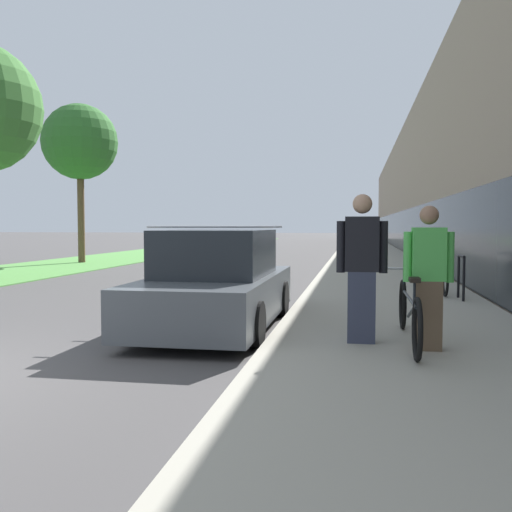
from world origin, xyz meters
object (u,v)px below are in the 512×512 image
object	(u,v)px
parked_sedan_curbside	(217,284)
bike_rack_hoop	(461,272)
tandem_bicycle	(409,313)
person_bystander	(362,268)
person_rider	(428,278)
street_tree_far	(80,143)
cruiser_bike_nearest	(441,276)

from	to	relation	value
parked_sedan_curbside	bike_rack_hoop	bearing A→B (deg)	36.16
tandem_bicycle	person_bystander	bearing A→B (deg)	-175.94
tandem_bicycle	parked_sedan_curbside	xyz separation A→B (m)	(-2.68, 1.36, 0.15)
person_rider	street_tree_far	bearing A→B (deg)	128.24
parked_sedan_curbside	street_tree_far	size ratio (longest dim) A/B	0.66
street_tree_far	person_bystander	bearing A→B (deg)	-52.98
parked_sedan_curbside	street_tree_far	bearing A→B (deg)	123.99
person_bystander	person_rider	bearing A→B (deg)	-21.46
tandem_bicycle	street_tree_far	world-z (taller)	street_tree_far
person_bystander	cruiser_bike_nearest	world-z (taller)	person_bystander
person_rider	parked_sedan_curbside	distance (m)	3.33
cruiser_bike_nearest	street_tree_far	xyz separation A→B (m)	(-12.83, 9.59, 4.39)
tandem_bicycle	person_rider	xyz separation A→B (m)	(0.17, -0.33, 0.45)
tandem_bicycle	bike_rack_hoop	world-z (taller)	same
person_rider	person_bystander	size ratio (longest dim) A/B	0.92
person_rider	bike_rack_hoop	distance (m)	4.77
person_bystander	street_tree_far	size ratio (longest dim) A/B	0.27
street_tree_far	cruiser_bike_nearest	bearing A→B (deg)	-36.78
bike_rack_hoop	parked_sedan_curbside	world-z (taller)	parked_sedan_curbside
person_rider	parked_sedan_curbside	world-z (taller)	person_rider
person_bystander	tandem_bicycle	bearing A→B (deg)	4.06
tandem_bicycle	parked_sedan_curbside	world-z (taller)	parked_sedan_curbside
cruiser_bike_nearest	tandem_bicycle	bearing A→B (deg)	-101.92
tandem_bicycle	bike_rack_hoop	bearing A→B (deg)	72.83
tandem_bicycle	cruiser_bike_nearest	world-z (taller)	tandem_bicycle
bike_rack_hoop	cruiser_bike_nearest	world-z (taller)	bike_rack_hoop
person_bystander	bike_rack_hoop	world-z (taller)	person_bystander
tandem_bicycle	parked_sedan_curbside	distance (m)	3.01
person_bystander	bike_rack_hoop	distance (m)	4.74
tandem_bicycle	person_rider	world-z (taller)	person_rider
cruiser_bike_nearest	parked_sedan_curbside	world-z (taller)	parked_sedan_curbside
cruiser_bike_nearest	person_rider	bearing A→B (deg)	-99.49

